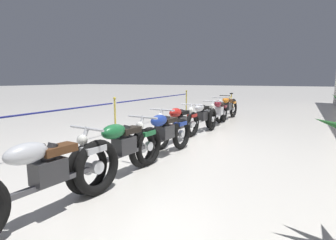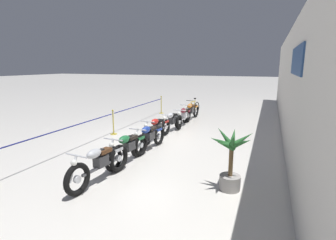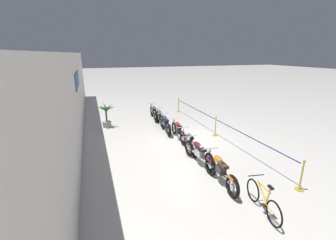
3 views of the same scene
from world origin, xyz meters
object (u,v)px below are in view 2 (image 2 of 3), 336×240
object	(u,v)px
motorcycle_silver_6	(100,164)
stanchion_far_left	(130,112)
motorcycle_orange_0	(191,111)
bicycle	(193,108)
motorcycle_maroon_1	(184,116)
motorcycle_silver_2	(172,121)
motorcycle_blue_4	(149,138)
motorcycle_red_3	(157,128)
potted_palm_left_of_row	(231,159)
motorcycle_green_5	(128,148)
stanchion_mid_left	(113,126)

from	to	relation	value
motorcycle_silver_6	stanchion_far_left	bearing A→B (deg)	-157.89
motorcycle_orange_0	bicycle	distance (m)	1.68
motorcycle_maroon_1	motorcycle_silver_2	world-z (taller)	motorcycle_maroon_1
motorcycle_silver_2	motorcycle_blue_4	world-z (taller)	motorcycle_blue_4
bicycle	stanchion_far_left	distance (m)	4.65
motorcycle_maroon_1	motorcycle_red_3	distance (m)	2.72
motorcycle_orange_0	potted_palm_left_of_row	size ratio (longest dim) A/B	1.56
motorcycle_green_5	stanchion_far_left	bearing A→B (deg)	-151.42
motorcycle_red_3	bicycle	distance (m)	5.75
motorcycle_red_3	motorcycle_blue_4	world-z (taller)	motorcycle_blue_4
motorcycle_blue_4	potted_palm_left_of_row	world-z (taller)	potted_palm_left_of_row
bicycle	stanchion_mid_left	size ratio (longest dim) A/B	1.58
motorcycle_green_5	bicycle	world-z (taller)	bicycle
stanchion_far_left	motorcycle_silver_2	bearing A→B (deg)	87.06
motorcycle_green_5	motorcycle_red_3	bearing A→B (deg)	-175.91
motorcycle_maroon_1	motorcycle_silver_2	size ratio (longest dim) A/B	1.14
motorcycle_silver_2	potted_palm_left_of_row	xyz separation A→B (m)	(4.58, 3.16, 0.29)
motorcycle_orange_0	potted_palm_left_of_row	bearing A→B (deg)	22.99
motorcycle_maroon_1	stanchion_mid_left	xyz separation A→B (m)	(2.61, -2.26, -0.10)
motorcycle_green_5	motorcycle_silver_6	size ratio (longest dim) A/B	0.94
motorcycle_blue_4	motorcycle_silver_6	size ratio (longest dim) A/B	0.94
motorcycle_orange_0	bicycle	xyz separation A→B (m)	(-1.65, -0.33, -0.10)
stanchion_far_left	stanchion_mid_left	distance (m)	1.45
stanchion_far_left	potted_palm_left_of_row	bearing A→B (deg)	48.36
motorcycle_silver_2	bicycle	xyz separation A→B (m)	(-4.35, -0.26, -0.10)
motorcycle_silver_2	motorcycle_silver_6	xyz separation A→B (m)	(5.35, 0.10, 0.01)
motorcycle_orange_0	stanchion_far_left	distance (m)	3.41
motorcycle_maroon_1	potted_palm_left_of_row	xyz separation A→B (m)	(5.90, 3.02, 0.29)
motorcycle_red_3	stanchion_far_left	size ratio (longest dim) A/B	0.22
motorcycle_maroon_1	motorcycle_silver_6	world-z (taller)	motorcycle_silver_6
motorcycle_green_5	stanchion_mid_left	xyz separation A→B (m)	(-2.65, -2.21, -0.11)
motorcycle_silver_6	motorcycle_blue_4	bearing A→B (deg)	178.53
motorcycle_silver_2	bicycle	bearing A→B (deg)	-176.58
motorcycle_silver_6	stanchion_mid_left	world-z (taller)	stanchion_mid_left
motorcycle_maroon_1	motorcycle_silver_6	distance (m)	6.67
motorcycle_maroon_1	motorcycle_silver_2	xyz separation A→B (m)	(1.32, -0.14, 0.00)
motorcycle_red_3	potted_palm_left_of_row	distance (m)	4.56
potted_palm_left_of_row	stanchion_mid_left	bearing A→B (deg)	-121.95
bicycle	motorcycle_maroon_1	bearing A→B (deg)	7.52
motorcycle_silver_6	stanchion_far_left	distance (m)	5.90
motorcycle_orange_0	motorcycle_silver_6	distance (m)	8.06
motorcycle_maroon_1	potted_palm_left_of_row	distance (m)	6.63
motorcycle_red_3	motorcycle_maroon_1	bearing A→B (deg)	175.15
motorcycle_red_3	motorcycle_green_5	bearing A→B (deg)	4.09
motorcycle_maroon_1	bicycle	bearing A→B (deg)	-172.48
motorcycle_orange_0	motorcycle_silver_6	size ratio (longest dim) A/B	1.04
motorcycle_red_3	bicycle	size ratio (longest dim) A/B	1.37
motorcycle_silver_6	bicycle	size ratio (longest dim) A/B	1.35
motorcycle_orange_0	potted_palm_left_of_row	distance (m)	7.92
bicycle	potted_palm_left_of_row	world-z (taller)	potted_palm_left_of_row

